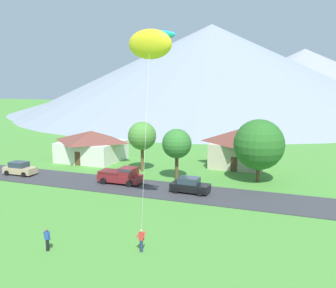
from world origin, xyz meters
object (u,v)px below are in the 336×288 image
tree_near_left (259,145)px  pickup_truck_maroon_west_side (121,175)px  tree_left_of_center (142,136)px  kite_flyer_with_kite (150,45)px  house_leftmost (238,147)px  watcher_person (47,239)px  house_left_center (92,145)px  parked_car_black_mid_east (190,185)px  tree_center (177,144)px  parked_car_tan_mid_west (20,169)px

tree_near_left → pickup_truck_maroon_west_side: bearing=-155.7°
tree_left_of_center → kite_flyer_with_kite: 20.91m
house_leftmost → watcher_person: size_ratio=4.73×
tree_left_of_center → kite_flyer_with_kite: (8.32, -16.32, 10.09)m
house_left_center → tree_near_left: size_ratio=1.24×
house_leftmost → tree_left_of_center: tree_left_of_center is taller
parked_car_black_mid_east → watcher_person: 17.77m
tree_center → watcher_person: (-2.12, -21.89, -3.60)m
house_leftmost → kite_flyer_with_kite: (-3.31, -23.50, 12.10)m
tree_near_left → watcher_person: tree_near_left is taller
tree_left_of_center → parked_car_black_mid_east: (9.00, -7.34, -3.95)m
house_leftmost → parked_car_tan_mid_west: 29.62m
pickup_truck_maroon_west_side → house_leftmost: bearing=50.9°
tree_center → parked_car_black_mid_east: 6.94m
tree_near_left → parked_car_tan_mid_west: size_ratio=1.80×
house_left_center → kite_flyer_with_kite: size_ratio=0.58×
parked_car_tan_mid_west → house_leftmost: bearing=30.0°
tree_left_of_center → parked_car_tan_mid_west: tree_left_of_center is taller
house_left_center → parked_car_black_mid_east: 22.24m
tree_left_of_center → watcher_person: 24.86m
tree_center → parked_car_black_mid_east: (3.25, -4.95, -3.61)m
parked_car_tan_mid_west → pickup_truck_maroon_west_side: bearing=3.4°
tree_near_left → pickup_truck_maroon_west_side: size_ratio=1.46×
tree_left_of_center → pickup_truck_maroon_west_side: bearing=-87.2°
tree_center → parked_car_tan_mid_west: 20.73m
house_left_center → watcher_person: (13.87, -27.98, -1.50)m
tree_center → tree_near_left: bearing=14.1°
house_leftmost → parked_car_black_mid_east: 14.88m
house_leftmost → house_left_center: bearing=-171.0°
tree_center → house_left_center: bearing=159.1°
house_leftmost → tree_near_left: size_ratio=1.04×
tree_near_left → parked_car_black_mid_east: (-6.29, -7.36, -3.71)m
tree_left_of_center → tree_center: tree_left_of_center is taller
tree_near_left → tree_left_of_center: bearing=-179.9°
tree_center → watcher_person: size_ratio=3.78×
house_left_center → parked_car_black_mid_east: size_ratio=2.22×
parked_car_tan_mid_west → watcher_person: parked_car_tan_mid_west is taller
pickup_truck_maroon_west_side → kite_flyer_with_kite: (7.99, -9.59, 13.84)m
tree_near_left → house_left_center: bearing=171.8°
parked_car_black_mid_east → watcher_person: parked_car_black_mid_east is taller
tree_center → tree_left_of_center: bearing=157.5°
pickup_truck_maroon_west_side → kite_flyer_with_kite: bearing=-50.2°
house_leftmost → parked_car_black_mid_east: bearing=-100.2°
parked_car_tan_mid_west → pickup_truck_maroon_west_side: size_ratio=0.81×
tree_near_left → parked_car_tan_mid_west: bearing=-165.4°
tree_center → parked_car_tan_mid_west: (-19.74, -5.20, -3.61)m
watcher_person → tree_left_of_center: bearing=98.5°
house_leftmost → tree_near_left: tree_near_left is taller
house_left_center → kite_flyer_with_kite: (18.55, -20.03, 12.52)m
kite_flyer_with_kite → house_leftmost: bearing=82.0°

